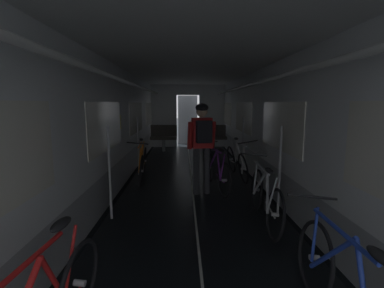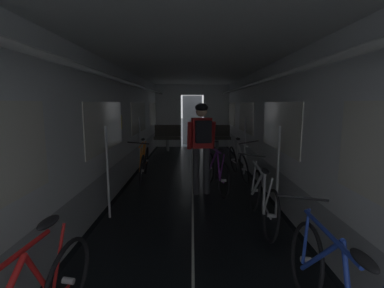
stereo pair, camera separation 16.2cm
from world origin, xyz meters
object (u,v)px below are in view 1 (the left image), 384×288
(bench_seat_far_right, at_px, (213,135))
(person_cyclist_aisle, at_px, (202,139))
(bench_seat_far_left, at_px, (164,135))
(bicycle_purple_in_aisle, at_px, (216,171))
(bicycle_orange, at_px, (143,163))
(bicycle_silver, at_px, (264,197))
(bicycle_white, at_px, (237,162))

(bench_seat_far_right, distance_m, person_cyclist_aisle, 4.95)
(bench_seat_far_left, bearing_deg, bicycle_purple_in_aisle, -73.44)
(bench_seat_far_left, bearing_deg, person_cyclist_aisle, -77.59)
(bicycle_orange, bearing_deg, bicycle_silver, -48.20)
(bicycle_silver, distance_m, person_cyclist_aisle, 1.69)
(bench_seat_far_right, bearing_deg, bench_seat_far_left, 180.00)
(bench_seat_far_left, xyz_separation_m, person_cyclist_aisle, (1.07, -4.87, 0.50))
(bicycle_orange, bearing_deg, bicycle_white, 3.56)
(bicycle_orange, bearing_deg, bicycle_purple_in_aisle, -26.15)
(bench_seat_far_right, xyz_separation_m, bicycle_purple_in_aisle, (-0.43, -4.61, -0.18))
(bench_seat_far_right, height_order, bicycle_orange, bench_seat_far_right)
(person_cyclist_aisle, bearing_deg, bench_seat_far_left, 102.41)
(person_cyclist_aisle, relative_size, bicycle_purple_in_aisle, 1.03)
(bicycle_silver, relative_size, person_cyclist_aisle, 0.98)
(bench_seat_far_left, distance_m, person_cyclist_aisle, 5.02)
(bench_seat_far_right, xyz_separation_m, person_cyclist_aisle, (-0.73, -4.87, 0.50))
(bicycle_silver, bearing_deg, bicycle_orange, 131.80)
(bicycle_white, bearing_deg, bench_seat_far_right, 92.68)
(bicycle_orange, height_order, person_cyclist_aisle, person_cyclist_aisle)
(bicycle_white, xyz_separation_m, person_cyclist_aisle, (-0.90, -1.17, 0.69))
(person_cyclist_aisle, bearing_deg, bicycle_purple_in_aisle, 41.20)
(bicycle_silver, bearing_deg, bench_seat_far_left, 107.03)
(bench_seat_far_left, distance_m, bicycle_purple_in_aisle, 4.82)
(bicycle_purple_in_aisle, bearing_deg, person_cyclist_aisle, -138.80)
(bicycle_white, bearing_deg, person_cyclist_aisle, -127.59)
(bench_seat_far_left, xyz_separation_m, bicycle_purple_in_aisle, (1.37, -4.61, -0.18))
(bicycle_silver, bearing_deg, bicycle_purple_in_aisle, 108.40)
(bench_seat_far_left, distance_m, bench_seat_far_right, 1.80)
(bench_seat_far_left, xyz_separation_m, bicycle_orange, (-0.20, -3.84, -0.19))
(bench_seat_far_left, height_order, bench_seat_far_right, same)
(bench_seat_far_right, distance_m, bicycle_orange, 4.33)
(bench_seat_far_left, height_order, bicycle_purple_in_aisle, bench_seat_far_left)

